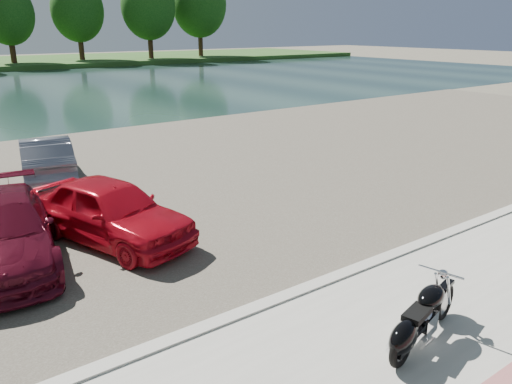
# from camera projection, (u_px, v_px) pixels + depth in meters

# --- Properties ---
(ground) EXTENTS (200.00, 200.00, 0.00)m
(ground) POSITION_uv_depth(u_px,v_px,m) (440.00, 315.00, 8.92)
(ground) COLOR #595447
(ground) RESTS_ON ground
(promenade) EXTENTS (60.00, 6.00, 0.10)m
(promenade) POSITION_uv_depth(u_px,v_px,m) (494.00, 340.00, 8.13)
(promenade) COLOR #9F9D96
(promenade) RESTS_ON ground
(kerb) EXTENTS (60.00, 0.30, 0.14)m
(kerb) POSITION_uv_depth(u_px,v_px,m) (357.00, 270.00, 10.43)
(kerb) COLOR #9F9D96
(kerb) RESTS_ON ground
(parking_lot) EXTENTS (60.00, 18.00, 0.04)m
(parking_lot) POSITION_uv_depth(u_px,v_px,m) (166.00, 174.00, 17.37)
(parking_lot) COLOR #423C35
(parking_lot) RESTS_ON ground
(river) EXTENTS (120.00, 40.00, 0.00)m
(river) POSITION_uv_depth(u_px,v_px,m) (4.00, 92.00, 39.69)
(river) COLOR #1B3130
(river) RESTS_ON ground
(motorcycle) EXTENTS (2.29, 0.92, 1.05)m
(motorcycle) POSITION_uv_depth(u_px,v_px,m) (419.00, 321.00, 7.74)
(motorcycle) COLOR black
(motorcycle) RESTS_ON promenade
(car_3) EXTENTS (2.77, 5.20, 1.44)m
(car_3) POSITION_uv_depth(u_px,v_px,m) (3.00, 231.00, 10.64)
(car_3) COLOR #4C0A1A
(car_3) RESTS_ON parking_lot
(car_4) EXTENTS (3.15, 4.79, 1.52)m
(car_4) POSITION_uv_depth(u_px,v_px,m) (111.00, 211.00, 11.71)
(car_4) COLOR #B00B1B
(car_4) RESTS_ON parking_lot
(car_9) EXTENTS (2.29, 4.58, 1.44)m
(car_9) POSITION_uv_depth(u_px,v_px,m) (46.00, 158.00, 16.57)
(car_9) COLOR slate
(car_9) RESTS_ON parking_lot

